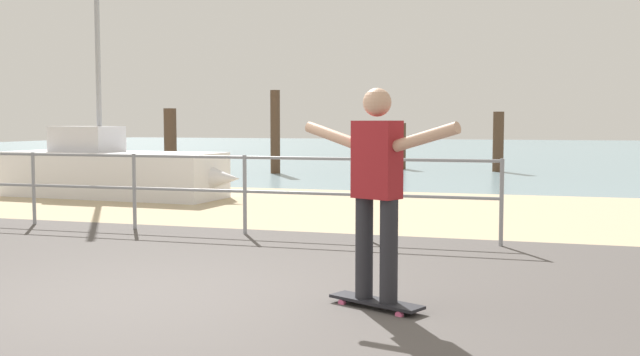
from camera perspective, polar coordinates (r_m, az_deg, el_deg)
The scene contains 11 objects.
ground_plane at distance 5.45m, azimuth -19.49°, elevation -11.55°, with size 24.00×10.00×0.04m, color #514C49.
beach_strip at distance 12.70m, azimuth 2.33°, elevation -2.34°, with size 24.00×6.00×0.04m, color tan.
sea_surface at distance 40.37m, azimuth 12.25°, elevation 2.12°, with size 72.00×50.00×0.04m, color #75939E.
railing_fence at distance 10.31m, azimuth -14.22°, elevation -0.11°, with size 9.79×0.05×1.05m.
sailboat at distance 14.82m, azimuth -15.25°, elevation 0.51°, with size 5.01×1.67×5.62m.
skateboard at distance 5.84m, azimuth 4.37°, elevation -9.57°, with size 0.81×0.52×0.08m.
skateboarder at distance 5.69m, azimuth 4.42°, elevation -0.24°, with size 1.35×0.69×1.65m.
groyne_post_0 at distance 21.82m, azimuth -11.53°, elevation 2.84°, with size 0.36×0.36×1.88m, color #513826.
groyne_post_1 at distance 21.08m, azimuth -3.49°, elevation 3.56°, with size 0.28×0.28×2.40m, color #513826.
groyne_post_2 at distance 23.33m, azimuth 6.24°, elevation 2.47°, with size 0.35×0.35×1.46m, color #513826.
groyne_post_3 at distance 22.42m, azimuth 13.66°, elevation 2.73°, with size 0.32×0.32×1.80m, color #513826.
Camera 1 is at (3.13, -5.22, 1.47)m, focal length 41.26 mm.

